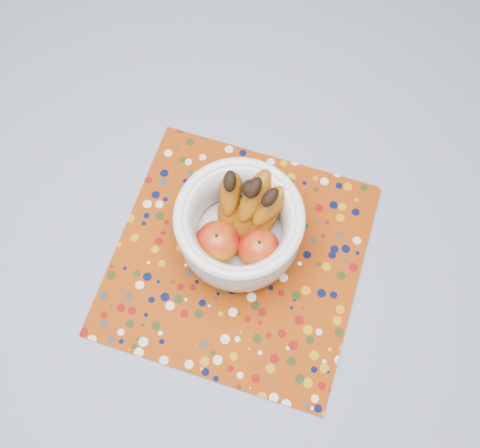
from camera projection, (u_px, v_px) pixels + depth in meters
The scene contains 4 objects.
table at pixel (207, 237), 1.06m from camera, with size 1.20×1.20×0.75m.
tablecloth at pixel (204, 222), 0.98m from camera, with size 1.32×1.32×0.01m, color slate.
placemat at pixel (238, 258), 0.95m from camera, with size 0.41×0.41×0.00m, color #823007.
fruit_bowl at pixel (243, 222), 0.89m from camera, with size 0.21×0.21×0.15m.
Camera 1 is at (0.14, -0.33, 1.67)m, focal length 42.00 mm.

